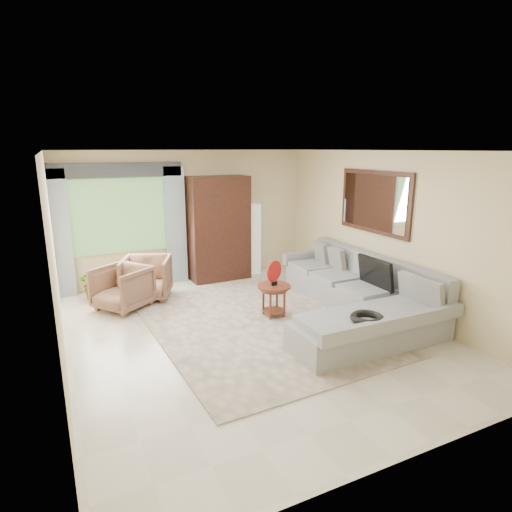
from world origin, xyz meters
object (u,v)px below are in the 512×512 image
tv_screen (375,273)px  armchair_left (122,288)px  floor_lamp (253,239)px  sectional_sofa (357,300)px  armchair_right (146,278)px  coffee_table (274,300)px  potted_plant (95,282)px  armoire (219,229)px

tv_screen → armchair_left: 4.15m
armchair_left → floor_lamp: floor_lamp is taller
sectional_sofa → armchair_right: sectional_sofa is taller
coffee_table → armchair_right: armchair_right is taller
armchair_left → potted_plant: 0.85m
armchair_left → floor_lamp: bearing=73.3°
armchair_left → potted_plant: size_ratio=1.36×
armoire → armchair_right: bearing=-160.3°
sectional_sofa → coffee_table: bearing=155.2°
armchair_right → armoire: armoire is taller
floor_lamp → sectional_sofa: bearing=-81.7°
sectional_sofa → tv_screen: size_ratio=4.68×
tv_screen → armoire: bearing=116.7°
armchair_right → sectional_sofa: bearing=-16.4°
tv_screen → armchair_right: size_ratio=0.89×
armoire → floor_lamp: bearing=4.3°
sectional_sofa → floor_lamp: size_ratio=2.31×
armchair_left → coffee_table: bearing=20.7°
tv_screen → armoire: armoire is taller
coffee_table → armoire: size_ratio=0.25×
potted_plant → coffee_table: bearing=-41.3°
armchair_left → armchair_right: armchair_right is taller
tv_screen → potted_plant: bearing=144.5°
coffee_table → potted_plant: 3.30m
potted_plant → armchair_left: bearing=-64.4°
sectional_sofa → potted_plant: sectional_sofa is taller
sectional_sofa → armchair_left: 3.87m
coffee_table → armchair_right: 2.41m
coffee_table → armchair_left: 2.55m
coffee_table → potted_plant: size_ratio=0.90×
tv_screen → potted_plant: tv_screen is taller
sectional_sofa → armchair_right: 3.68m
tv_screen → coffee_table: size_ratio=1.39×
armchair_left → armoire: size_ratio=0.38×
coffee_table → armoire: bearing=90.7°
armchair_left → potted_plant: bearing=170.0°
coffee_table → potted_plant: potted_plant is taller
armoire → floor_lamp: (0.80, 0.06, -0.30)m
armchair_left → armchair_right: (0.47, 0.35, 0.01)m
potted_plant → armchair_right: bearing=-26.4°
armoire → coffee_table: bearing=-89.3°
armchair_left → floor_lamp: 3.08m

